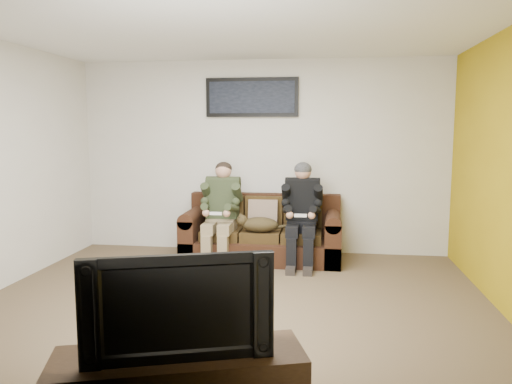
# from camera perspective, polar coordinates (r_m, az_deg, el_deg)

# --- Properties ---
(floor) EXTENTS (5.00, 5.00, 0.00)m
(floor) POSITION_cam_1_polar(r_m,az_deg,el_deg) (4.88, -2.86, -12.92)
(floor) COLOR brown
(floor) RESTS_ON ground
(ceiling) EXTENTS (5.00, 5.00, 0.00)m
(ceiling) POSITION_cam_1_polar(r_m,az_deg,el_deg) (4.67, -3.07, 18.59)
(ceiling) COLOR silver
(ceiling) RESTS_ON ground
(wall_back) EXTENTS (5.00, 0.00, 5.00)m
(wall_back) POSITION_cam_1_polar(r_m,az_deg,el_deg) (6.81, 0.66, 4.03)
(wall_back) COLOR beige
(wall_back) RESTS_ON ground
(wall_front) EXTENTS (5.00, 0.00, 5.00)m
(wall_front) POSITION_cam_1_polar(r_m,az_deg,el_deg) (2.44, -13.08, -1.89)
(wall_front) COLOR beige
(wall_front) RESTS_ON ground
(sofa) EXTENTS (2.00, 0.86, 0.82)m
(sofa) POSITION_cam_1_polar(r_m,az_deg,el_deg) (6.51, 0.77, -4.92)
(sofa) COLOR black
(sofa) RESTS_ON ground
(throw_pillow) EXTENTS (0.38, 0.18, 0.38)m
(throw_pillow) POSITION_cam_1_polar(r_m,az_deg,el_deg) (6.50, 0.81, -2.50)
(throw_pillow) COLOR #806754
(throw_pillow) RESTS_ON sofa
(throw_blanket) EXTENTS (0.41, 0.20, 0.07)m
(throw_blanket) POSITION_cam_1_polar(r_m,az_deg,el_deg) (6.77, -4.03, -0.10)
(throw_blanket) COLOR gray
(throw_blanket) RESTS_ON sofa
(person_left) EXTENTS (0.51, 0.87, 1.26)m
(person_left) POSITION_cam_1_polar(r_m,az_deg,el_deg) (6.37, -4.01, -1.67)
(person_left) COLOR #857253
(person_left) RESTS_ON sofa
(person_right) EXTENTS (0.51, 0.86, 1.26)m
(person_right) POSITION_cam_1_polar(r_m,az_deg,el_deg) (6.23, 5.27, -1.84)
(person_right) COLOR black
(person_right) RESTS_ON sofa
(cat) EXTENTS (0.66, 0.26, 0.24)m
(cat) POSITION_cam_1_polar(r_m,az_deg,el_deg) (6.22, 0.26, -3.70)
(cat) COLOR #49391C
(cat) RESTS_ON sofa
(framed_poster) EXTENTS (1.25, 0.05, 0.52)m
(framed_poster) POSITION_cam_1_polar(r_m,az_deg,el_deg) (6.80, -0.48, 10.77)
(framed_poster) COLOR black
(framed_poster) RESTS_ON wall_back
(television) EXTENTS (1.01, 0.44, 0.59)m
(television) POSITION_cam_1_polar(r_m,az_deg,el_deg) (2.83, -8.92, -12.40)
(television) COLOR black
(television) RESTS_ON tv_stand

